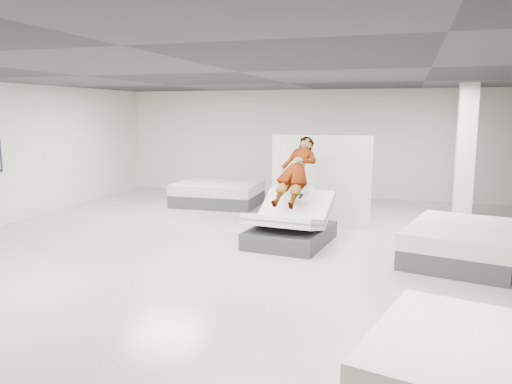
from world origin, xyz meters
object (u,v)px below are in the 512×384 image
(flat_bed_right_near, at_px, (458,366))
(column, at_px, (465,153))
(divider_panel, at_px, (320,181))
(flat_bed_left_far, at_px, (218,194))
(hero_bed, at_px, (290,226))
(flat_bed_right_far, at_px, (462,243))
(person, at_px, (296,181))
(remote, at_px, (301,196))

(flat_bed_right_near, height_order, column, column)
(divider_panel, xyz_separation_m, flat_bed_left_far, (-3.12, 1.66, -0.71))
(hero_bed, bearing_deg, flat_bed_right_far, -5.07)
(flat_bed_right_far, distance_m, column, 3.69)
(flat_bed_right_far, height_order, flat_bed_left_far, flat_bed_right_far)
(person, height_order, flat_bed_right_near, person)
(person, relative_size, divider_panel, 0.80)
(flat_bed_left_far, bearing_deg, person, -46.70)
(hero_bed, relative_size, column, 0.62)
(hero_bed, xyz_separation_m, flat_bed_left_far, (-2.83, 3.36, -0.04))
(flat_bed_right_near, bearing_deg, flat_bed_right_far, 84.39)
(flat_bed_right_far, xyz_separation_m, flat_bed_right_near, (-0.44, -4.44, -0.04))
(person, height_order, flat_bed_left_far, person)
(flat_bed_left_far, bearing_deg, remote, -48.31)
(person, bearing_deg, flat_bed_right_near, -55.46)
(divider_panel, bearing_deg, person, -96.85)
(column, bearing_deg, hero_bed, -137.03)
(divider_panel, bearing_deg, remote, -89.07)
(flat_bed_right_far, relative_size, flat_bed_left_far, 1.14)
(person, height_order, divider_panel, divider_panel)
(flat_bed_right_near, height_order, flat_bed_left_far, flat_bed_left_far)
(flat_bed_right_far, distance_m, flat_bed_right_near, 4.46)
(hero_bed, height_order, flat_bed_left_far, hero_bed)
(flat_bed_right_far, height_order, flat_bed_right_near, flat_bed_right_far)
(divider_panel, height_order, flat_bed_right_far, divider_panel)
(flat_bed_right_near, bearing_deg, remote, 117.77)
(flat_bed_right_near, relative_size, flat_bed_left_far, 1.01)
(remote, relative_size, flat_bed_right_near, 0.06)
(person, xyz_separation_m, flat_bed_right_far, (3.06, -0.58, -0.88))
(person, relative_size, flat_bed_left_far, 0.79)
(flat_bed_right_near, bearing_deg, column, 84.63)
(flat_bed_left_far, bearing_deg, hero_bed, -49.83)
(divider_panel, height_order, column, column)
(column, bearing_deg, divider_panel, -154.73)
(divider_panel, xyz_separation_m, flat_bed_right_near, (2.37, -6.41, -0.74))
(column, bearing_deg, flat_bed_right_near, -95.37)
(flat_bed_left_far, height_order, column, column)
(hero_bed, bearing_deg, divider_panel, 80.48)
(remote, bearing_deg, person, 122.15)
(person, relative_size, column, 0.56)
(hero_bed, distance_m, flat_bed_right_near, 5.41)
(person, bearing_deg, column, 47.33)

